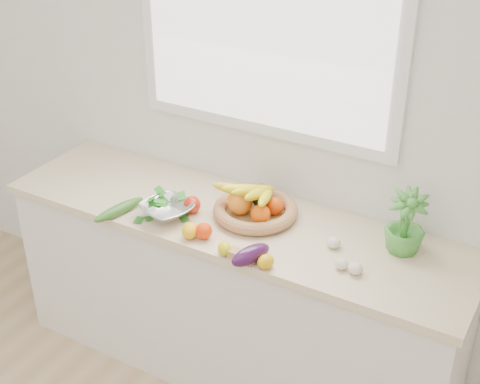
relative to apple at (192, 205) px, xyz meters
The scene contains 20 objects.
back_wall 0.58m from the apple, 63.72° to the left, with size 4.50×0.02×2.70m, color white.
counter_cabinet 0.54m from the apple, 19.45° to the left, with size 2.20×0.58×0.86m, color silver.
countertop 0.20m from the apple, 19.45° to the left, with size 2.24×0.62×0.04m, color beige.
window_frame 0.90m from the apple, 62.75° to the left, with size 1.30×0.03×1.10m, color white.
window_pane 0.89m from the apple, 61.35° to the left, with size 1.18×0.01×0.98m, color white.
orange_loose 0.23m from the apple, 43.74° to the right, with size 0.07×0.07×0.07m, color #F23707.
lemon_a 0.21m from the apple, 58.88° to the right, with size 0.07×0.09×0.07m, color #FEB30D.
lemon_b 0.54m from the apple, 23.48° to the right, with size 0.06×0.08×0.06m, color #DEA40C.
lemon_c 0.37m from the apple, 35.38° to the right, with size 0.06×0.07×0.06m, color #D5C40B.
apple is the anchor object (origin of this frame).
ginger 0.44m from the apple, 29.23° to the right, with size 0.12×0.05×0.04m, color tan.
garlic_a 0.77m from the apple, ahead, with size 0.05×0.05×0.05m, color white.
garlic_b 0.68m from the apple, ahead, with size 0.06×0.06×0.05m, color white.
garlic_c 0.83m from the apple, ahead, with size 0.06×0.06×0.05m, color silver.
eggplant 0.48m from the apple, 26.69° to the right, with size 0.07×0.19×0.08m, color #340F39.
cucumber 0.33m from the apple, 146.59° to the right, with size 0.05×0.28×0.05m, color #2D5E1B.
radish 0.33m from the apple, 151.24° to the right, with size 0.03×0.03×0.03m, color red.
potted_herb 0.96m from the apple, 11.11° to the left, with size 0.17×0.17×0.30m, color #449335.
fruit_basket 0.29m from the apple, 22.88° to the left, with size 0.50×0.50×0.19m.
colander_with_spinach 0.12m from the apple, 124.71° to the right, with size 0.28×0.28×0.12m.
Camera 1 is at (1.33, -0.29, 2.50)m, focal length 50.00 mm.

